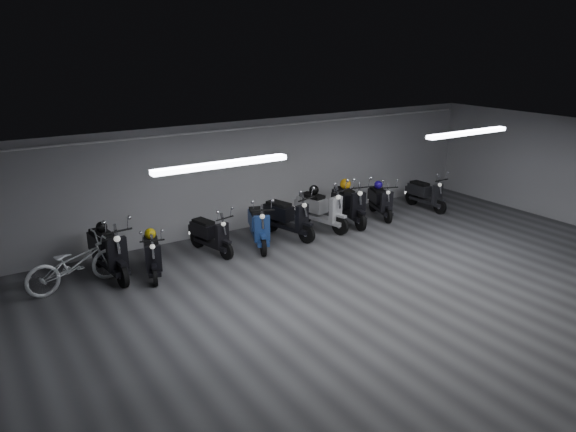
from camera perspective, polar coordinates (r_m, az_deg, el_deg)
floor at (r=10.80m, az=10.68°, el=-8.12°), size 14.00×10.00×0.01m
ceiling at (r=9.91m, az=11.61°, el=6.65°), size 14.00×10.00×0.01m
back_wall at (r=14.15m, az=-2.88°, el=4.48°), size 14.00×0.01×2.80m
fluor_strip_left at (r=9.04m, az=-6.93°, el=5.39°), size 2.40×0.18×0.08m
fluor_strip_right at (r=12.78m, az=18.32°, el=8.28°), size 2.40×0.18×0.08m
conduit at (r=13.85m, az=-2.78°, el=9.33°), size 13.60×0.05×0.05m
scooter_0 at (r=11.70m, az=-18.37°, el=-2.78°), size 0.84×2.01×1.46m
scooter_1 at (r=11.56m, az=-14.08°, el=-3.37°), size 0.94×1.67×1.18m
scooter_3 at (r=12.50m, az=-8.11°, el=-1.33°), size 0.89×1.69×1.20m
scooter_4 at (r=12.78m, az=-3.08°, el=-0.41°), size 1.19×1.89×1.34m
scooter_5 at (r=13.38m, az=-0.02°, el=0.54°), size 1.08×1.94×1.37m
scooter_6 at (r=13.99m, az=3.53°, el=1.37°), size 1.04×1.99×1.41m
scooter_7 at (r=14.51m, az=6.48°, el=1.91°), size 0.99×2.00×1.42m
scooter_8 at (r=15.18m, az=9.73°, el=2.08°), size 1.06×1.72×1.22m
scooter_9 at (r=16.17m, az=14.32°, el=2.76°), size 0.56×1.64×1.22m
bicycle at (r=11.46m, az=-21.49°, el=-4.11°), size 2.02×1.00×1.25m
helmet_0 at (r=14.07m, az=2.74°, el=2.75°), size 0.26×0.26×0.26m
helmet_1 at (r=15.32m, az=9.46°, el=3.24°), size 0.23×0.23×0.23m
helmet_2 at (r=11.68m, az=-14.24°, el=-1.81°), size 0.23×0.23×0.23m
helmet_3 at (r=14.65m, az=6.04°, el=3.36°), size 0.29×0.29×0.29m
helmet_4 at (r=11.85m, az=-18.97°, el=-1.09°), size 0.23×0.23×0.23m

